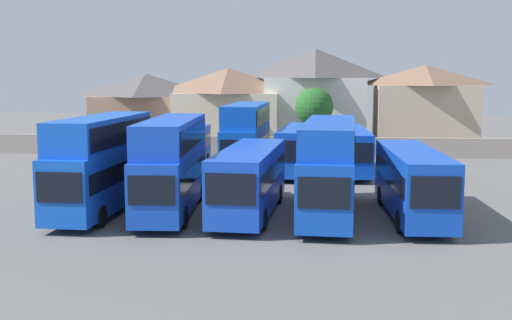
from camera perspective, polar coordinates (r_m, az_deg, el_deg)
name	(u,v)px	position (r m, az deg, el deg)	size (l,w,h in m)	color
ground	(273,167)	(51.97, 1.52, -0.62)	(140.00, 140.00, 0.00)	#605E5B
depot_boundary_wall	(278,146)	(58.71, 1.97, 1.21)	(56.00, 0.50, 1.80)	gray
bus_1	(101,159)	(35.36, -13.55, 0.07)	(2.86, 10.63, 5.18)	blue
bus_2	(172,161)	(34.59, -7.50, -0.06)	(3.03, 10.95, 5.06)	blue
bus_3	(249,177)	(33.93, -0.58, -1.54)	(3.20, 10.98, 3.55)	blue
bus_4	(329,163)	(33.91, 6.50, -0.27)	(3.26, 11.94, 4.97)	blue
bus_5	(413,180)	(34.16, 13.72, -1.70)	(2.83, 10.87, 3.55)	blue
bus_6	(186,148)	(49.14, -6.24, 1.09)	(2.91, 10.89, 3.30)	blue
bus_7	(246,134)	(48.59, -0.86, 2.29)	(2.88, 10.14, 5.21)	blue
bus_8	(298,147)	(48.28, 3.74, 1.13)	(2.98, 10.22, 3.50)	blue
bus_9	(350,148)	(48.89, 8.32, 1.05)	(2.77, 10.85, 3.35)	blue
house_terrace_left	(147,109)	(68.80, -9.69, 4.50)	(10.84, 7.66, 7.53)	#9E7A60
house_terrace_centre	(228,107)	(66.48, -2.46, 4.76)	(11.00, 7.92, 8.12)	beige
house_terrace_right	(315,97)	(66.75, 5.27, 5.59)	(10.53, 7.66, 10.06)	silver
house_terrace_far_right	(425,106)	(67.01, 14.73, 4.65)	(10.21, 6.71, 8.39)	#C6B293
tree_left_of_lot	(314,107)	(60.83, 5.18, 4.70)	(3.59, 3.59, 6.22)	brown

